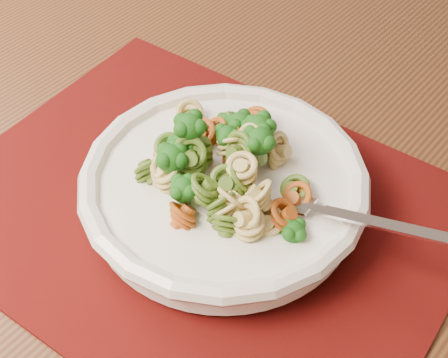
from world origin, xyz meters
The scene contains 5 objects.
dining_table centered at (0.65, 0.51, 0.62)m, with size 1.49×1.01×0.71m.
placemat centered at (0.63, 0.38, 0.71)m, with size 0.47×0.37×0.00m, color #4C0C03.
pasta_bowl centered at (0.65, 0.39, 0.74)m, with size 0.27×0.27×0.05m.
pasta_broccoli_heap centered at (0.65, 0.39, 0.76)m, with size 0.23×0.23×0.06m, color tan, non-canonical shape.
fork centered at (0.72, 0.40, 0.76)m, with size 0.19×0.02×0.01m, color silver, non-canonical shape.
Camera 1 is at (0.88, 0.08, 1.17)m, focal length 50.00 mm.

